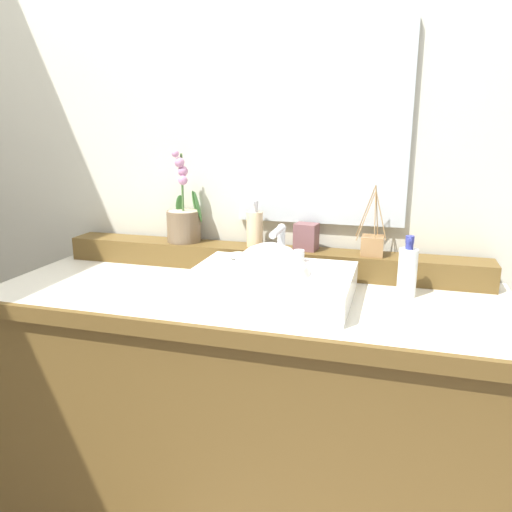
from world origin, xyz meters
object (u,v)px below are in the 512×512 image
object	(u,v)px
soap_bar	(239,256)
lotion_bottle	(407,271)
reed_diffuser	(372,245)
trinket_box	(306,237)
sink_basin	(270,285)
potted_plant	(184,220)
soap_dispenser	(255,228)

from	to	relation	value
soap_bar	lotion_bottle	world-z (taller)	lotion_bottle
reed_diffuser	trinket_box	xyz separation A→B (m)	(-0.21, 0.01, 0.01)
sink_basin	soap_bar	size ratio (longest dim) A/B	6.44
reed_diffuser	trinket_box	bearing A→B (deg)	176.91
lotion_bottle	reed_diffuser	bearing A→B (deg)	128.32
potted_plant	reed_diffuser	xyz separation A→B (m)	(0.65, -0.02, -0.04)
sink_basin	trinket_box	distance (m)	0.29
reed_diffuser	lotion_bottle	size ratio (longest dim) A/B	1.24
potted_plant	lotion_bottle	size ratio (longest dim) A/B	1.78
reed_diffuser	trinket_box	size ratio (longest dim) A/B	2.51
sink_basin	lotion_bottle	xyz separation A→B (m)	(0.37, 0.13, 0.03)
sink_basin	soap_dispenser	xyz separation A→B (m)	(-0.13, 0.28, 0.10)
trinket_box	lotion_bottle	distance (m)	0.36
sink_basin	reed_diffuser	bearing A→B (deg)	45.63
reed_diffuser	sink_basin	bearing A→B (deg)	-134.37
sink_basin	trinket_box	xyz separation A→B (m)	(0.05, 0.28, 0.08)
potted_plant	reed_diffuser	bearing A→B (deg)	-1.52
sink_basin	lotion_bottle	size ratio (longest dim) A/B	2.54
soap_bar	soap_dispenser	world-z (taller)	soap_dispenser
potted_plant	reed_diffuser	size ratio (longest dim) A/B	1.44
sink_basin	soap_dispenser	bearing A→B (deg)	114.45
soap_bar	soap_dispenser	xyz separation A→B (m)	(-0.00, 0.18, 0.05)
lotion_bottle	soap_bar	bearing A→B (deg)	-176.77
soap_dispenser	reed_diffuser	size ratio (longest dim) A/B	0.71
soap_bar	reed_diffuser	size ratio (longest dim) A/B	0.32
potted_plant	reed_diffuser	world-z (taller)	potted_plant
soap_bar	potted_plant	bearing A→B (deg)	145.40
reed_diffuser	trinket_box	world-z (taller)	reed_diffuser
sink_basin	soap_bar	distance (m)	0.17
trinket_box	lotion_bottle	bearing A→B (deg)	-16.76
soap_dispenser	trinket_box	world-z (taller)	soap_dispenser
sink_basin	potted_plant	xyz separation A→B (m)	(-0.39, 0.28, 0.11)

